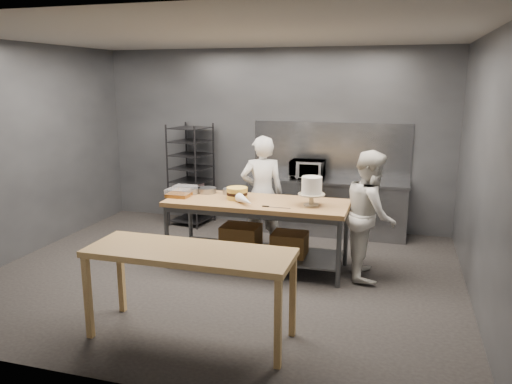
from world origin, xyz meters
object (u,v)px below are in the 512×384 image
(near_counter, at_px, (190,258))
(frosted_cake_stand, at_px, (312,188))
(layer_cake, at_px, (237,193))
(work_table, at_px, (259,226))
(microwave, at_px, (307,169))
(chef_right, at_px, (370,215))
(speed_rack, at_px, (191,175))
(chef_behind, at_px, (262,194))

(near_counter, xyz_separation_m, frosted_cake_stand, (0.83, 1.94, 0.34))
(near_counter, distance_m, layer_cake, 2.03)
(frosted_cake_stand, bearing_deg, work_table, 175.38)
(layer_cake, bearing_deg, microwave, 70.81)
(work_table, distance_m, layer_cake, 0.53)
(chef_right, distance_m, microwave, 2.05)
(work_table, relative_size, microwave, 4.43)
(work_table, distance_m, chef_right, 1.46)
(work_table, distance_m, speed_rack, 2.43)
(layer_cake, bearing_deg, chef_right, 2.57)
(near_counter, bearing_deg, work_table, 86.73)
(frosted_cake_stand, bearing_deg, chef_right, 11.68)
(work_table, height_order, microwave, microwave)
(chef_behind, bearing_deg, work_table, 82.89)
(chef_behind, relative_size, chef_right, 1.04)
(microwave, height_order, layer_cake, microwave)
(chef_behind, height_order, layer_cake, chef_behind)
(layer_cake, bearing_deg, frosted_cake_stand, -4.07)
(chef_behind, bearing_deg, layer_cake, 58.08)
(work_table, bearing_deg, layer_cake, 177.19)
(chef_behind, bearing_deg, chef_right, 139.87)
(work_table, height_order, chef_right, chef_right)
(speed_rack, relative_size, frosted_cake_stand, 4.67)
(chef_behind, distance_m, chef_right, 1.70)
(frosted_cake_stand, bearing_deg, chef_behind, 138.64)
(near_counter, bearing_deg, speed_rack, 113.41)
(chef_behind, relative_size, frosted_cake_stand, 4.56)
(chef_behind, xyz_separation_m, chef_right, (1.59, -0.61, -0.03))
(work_table, bearing_deg, near_counter, -93.27)
(work_table, bearing_deg, chef_right, 3.71)
(chef_right, bearing_deg, chef_behind, 61.39)
(work_table, height_order, speed_rack, speed_rack)
(speed_rack, bearing_deg, microwave, 2.26)
(microwave, xyz_separation_m, layer_cake, (-0.62, -1.77, -0.05))
(speed_rack, relative_size, layer_cake, 6.26)
(frosted_cake_stand, distance_m, layer_cake, 1.03)
(near_counter, distance_m, microwave, 3.81)
(chef_behind, bearing_deg, speed_rack, -51.86)
(near_counter, bearing_deg, frosted_cake_stand, 66.91)
(speed_rack, height_order, chef_right, speed_rack)
(chef_right, bearing_deg, near_counter, 135.62)
(speed_rack, bearing_deg, work_table, -44.82)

